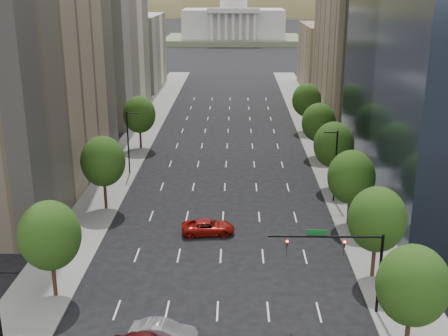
# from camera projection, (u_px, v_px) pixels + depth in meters

# --- Properties ---
(sidewalk_left) EXTENTS (6.00, 200.00, 0.15)m
(sidewalk_left) POSITION_uv_depth(u_px,v_px,m) (108.00, 186.00, 75.96)
(sidewalk_left) COLOR slate
(sidewalk_left) RESTS_ON ground
(sidewalk_right) EXTENTS (6.00, 200.00, 0.15)m
(sidewalk_right) POSITION_uv_depth(u_px,v_px,m) (342.00, 187.00, 75.33)
(sidewalk_right) COLOR slate
(sidewalk_right) RESTS_ON ground
(midrise_cream_left) EXTENTS (14.00, 30.00, 35.00)m
(midrise_cream_left) POSITION_uv_depth(u_px,v_px,m) (101.00, 27.00, 111.65)
(midrise_cream_left) COLOR beige
(midrise_cream_left) RESTS_ON ground
(filler_left) EXTENTS (14.00, 26.00, 18.00)m
(filler_left) POSITION_uv_depth(u_px,v_px,m) (133.00, 51.00, 145.66)
(filler_left) COLOR beige
(filler_left) RESTS_ON ground
(parking_tan_right) EXTENTS (14.00, 30.00, 30.00)m
(parking_tan_right) POSITION_uv_depth(u_px,v_px,m) (361.00, 42.00, 108.55)
(parking_tan_right) COLOR #8C7759
(parking_tan_right) RESTS_ON ground
(filler_right) EXTENTS (14.00, 26.00, 16.00)m
(filler_right) POSITION_uv_depth(u_px,v_px,m) (331.00, 57.00, 142.09)
(filler_right) COLOR #8C7759
(filler_right) RESTS_ON ground
(tree_right_0) EXTENTS (5.20, 5.20, 8.39)m
(tree_right_0) POSITION_uv_depth(u_px,v_px,m) (413.00, 285.00, 40.44)
(tree_right_0) COLOR #382316
(tree_right_0) RESTS_ON ground
(tree_right_1) EXTENTS (5.20, 5.20, 8.75)m
(tree_right_1) POSITION_uv_depth(u_px,v_px,m) (377.00, 219.00, 50.79)
(tree_right_1) COLOR #382316
(tree_right_1) RESTS_ON ground
(tree_right_2) EXTENTS (5.20, 5.20, 8.61)m
(tree_right_2) POSITION_uv_depth(u_px,v_px,m) (351.00, 177.00, 62.24)
(tree_right_2) COLOR #382316
(tree_right_2) RESTS_ON ground
(tree_right_3) EXTENTS (5.20, 5.20, 8.89)m
(tree_right_3) POSITION_uv_depth(u_px,v_px,m) (334.00, 145.00, 73.56)
(tree_right_3) COLOR #382316
(tree_right_3) RESTS_ON ground
(tree_right_4) EXTENTS (5.20, 5.20, 8.46)m
(tree_right_4) POSITION_uv_depth(u_px,v_px,m) (319.00, 123.00, 87.01)
(tree_right_4) COLOR #382316
(tree_right_4) RESTS_ON ground
(tree_right_5) EXTENTS (5.20, 5.20, 8.75)m
(tree_right_5) POSITION_uv_depth(u_px,v_px,m) (307.00, 100.00, 102.13)
(tree_right_5) COLOR #382316
(tree_right_5) RESTS_ON ground
(tree_left_0) EXTENTS (5.20, 5.20, 8.75)m
(tree_left_0) POSITION_uv_depth(u_px,v_px,m) (50.00, 236.00, 47.56)
(tree_left_0) COLOR #382316
(tree_left_0) RESTS_ON ground
(tree_left_1) EXTENTS (5.20, 5.20, 8.97)m
(tree_left_1) POSITION_uv_depth(u_px,v_px,m) (103.00, 161.00, 66.51)
(tree_left_1) COLOR #382316
(tree_left_1) RESTS_ON ground
(tree_left_2) EXTENTS (5.20, 5.20, 8.68)m
(tree_left_2) POSITION_uv_depth(u_px,v_px,m) (139.00, 115.00, 91.31)
(tree_left_2) COLOR #382316
(tree_left_2) RESTS_ON ground
(streetlight_rn) EXTENTS (1.70, 0.20, 9.00)m
(streetlight_rn) POSITION_uv_depth(u_px,v_px,m) (335.00, 164.00, 69.14)
(streetlight_rn) COLOR black
(streetlight_rn) RESTS_ON ground
(streetlight_ls) EXTENTS (1.70, 0.20, 9.00)m
(streetlight_ls) POSITION_uv_depth(u_px,v_px,m) (1.00, 328.00, 36.42)
(streetlight_ls) COLOR black
(streetlight_ls) RESTS_ON ground
(streetlight_ln) EXTENTS (1.70, 0.20, 9.00)m
(streetlight_ln) POSITION_uv_depth(u_px,v_px,m) (129.00, 141.00, 79.20)
(streetlight_ln) COLOR black
(streetlight_ln) RESTS_ON ground
(traffic_signal) EXTENTS (9.12, 0.40, 7.38)m
(traffic_signal) POSITION_uv_depth(u_px,v_px,m) (350.00, 256.00, 45.33)
(traffic_signal) COLOR black
(traffic_signal) RESTS_ON ground
(capitol) EXTENTS (60.00, 40.00, 35.20)m
(capitol) POSITION_uv_depth(u_px,v_px,m) (233.00, 23.00, 253.39)
(capitol) COLOR #596647
(capitol) RESTS_ON ground
(foothills) EXTENTS (720.00, 413.00, 263.00)m
(foothills) POSITION_uv_depth(u_px,v_px,m) (268.00, 46.00, 599.48)
(foothills) COLOR olive
(foothills) RESTS_ON ground
(car_silver) EXTENTS (5.18, 2.23, 1.66)m
(car_silver) POSITION_uv_depth(u_px,v_px,m) (163.00, 333.00, 42.80)
(car_silver) COLOR gray
(car_silver) RESTS_ON ground
(car_red_far) EXTENTS (5.90, 3.20, 1.57)m
(car_red_far) POSITION_uv_depth(u_px,v_px,m) (208.00, 227.00, 61.38)
(car_red_far) COLOR maroon
(car_red_far) RESTS_ON ground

